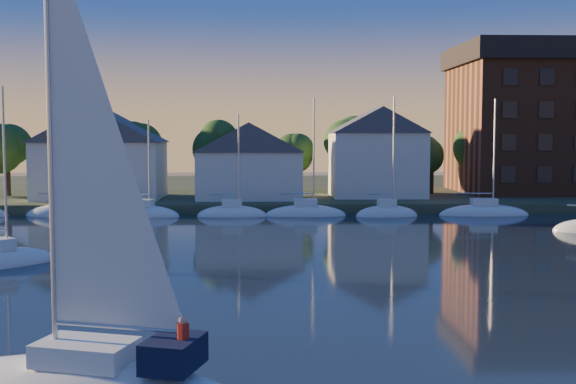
{
  "coord_description": "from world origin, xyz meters",
  "views": [
    {
      "loc": [
        -4.6,
        -20.22,
        7.82
      ],
      "look_at": [
        -3.12,
        22.0,
        4.46
      ],
      "focal_mm": 45.0,
      "sensor_mm": 36.0,
      "label": 1
    }
  ],
  "objects_px": {
    "clubhouse_centre": "(250,160)",
    "clubhouse_east": "(377,151)",
    "hero_sailboat": "(91,374)",
    "clubhouse_west": "(101,152)"
  },
  "relations": [
    {
      "from": "clubhouse_centre",
      "to": "clubhouse_east",
      "type": "xyz_separation_m",
      "value": [
        14.0,
        2.0,
        0.87
      ]
    },
    {
      "from": "clubhouse_centre",
      "to": "clubhouse_east",
      "type": "bearing_deg",
      "value": 8.13
    },
    {
      "from": "hero_sailboat",
      "to": "clubhouse_west",
      "type": "bearing_deg",
      "value": -61.23
    },
    {
      "from": "clubhouse_west",
      "to": "clubhouse_centre",
      "type": "height_order",
      "value": "clubhouse_west"
    },
    {
      "from": "clubhouse_west",
      "to": "clubhouse_east",
      "type": "bearing_deg",
      "value": 1.91
    },
    {
      "from": "clubhouse_east",
      "to": "hero_sailboat",
      "type": "distance_m",
      "value": 60.8
    },
    {
      "from": "clubhouse_centre",
      "to": "hero_sailboat",
      "type": "bearing_deg",
      "value": -93.88
    },
    {
      "from": "clubhouse_centre",
      "to": "hero_sailboat",
      "type": "distance_m",
      "value": 56.2
    },
    {
      "from": "hero_sailboat",
      "to": "clubhouse_east",
      "type": "bearing_deg",
      "value": -90.43
    },
    {
      "from": "clubhouse_east",
      "to": "hero_sailboat",
      "type": "bearing_deg",
      "value": -107.08
    }
  ]
}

